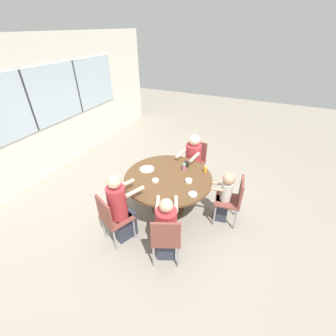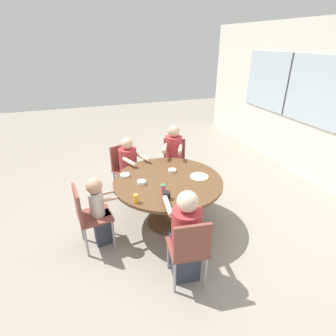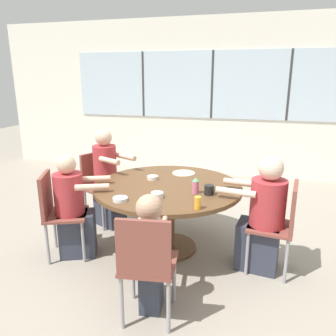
# 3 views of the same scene
# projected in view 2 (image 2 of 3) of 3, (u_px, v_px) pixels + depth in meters

# --- Properties ---
(ground_plane) EXTENTS (16.00, 16.00, 0.00)m
(ground_plane) POSITION_uv_depth(u_px,v_px,m) (168.00, 222.00, 3.92)
(ground_plane) COLOR gray
(dining_table) EXTENTS (1.50, 1.50, 0.72)m
(dining_table) POSITION_uv_depth(u_px,v_px,m) (168.00, 188.00, 3.66)
(dining_table) COLOR brown
(dining_table) RESTS_ON ground_plane
(chair_for_woman_green_shirt) EXTENTS (0.52, 0.52, 0.88)m
(chair_for_woman_green_shirt) POSITION_uv_depth(u_px,v_px,m) (124.00, 166.00, 4.44)
(chair_for_woman_green_shirt) COLOR brown
(chair_for_woman_green_shirt) RESTS_ON ground_plane
(chair_for_man_blue_shirt) EXTENTS (0.53, 0.53, 0.88)m
(chair_for_man_blue_shirt) POSITION_uv_depth(u_px,v_px,m) (174.00, 159.00, 4.69)
(chair_for_man_blue_shirt) COLOR brown
(chair_for_man_blue_shirt) RESTS_ON ground_plane
(chair_for_man_teal_shirt) EXTENTS (0.45, 0.45, 0.88)m
(chair_for_man_teal_shirt) POSITION_uv_depth(u_px,v_px,m) (189.00, 247.00, 2.70)
(chair_for_man_teal_shirt) COLOR brown
(chair_for_man_teal_shirt) RESTS_ON ground_plane
(chair_for_toddler) EXTENTS (0.45, 0.45, 0.88)m
(chair_for_toddler) POSITION_uv_depth(u_px,v_px,m) (87.00, 213.00, 3.24)
(chair_for_toddler) COLOR brown
(chair_for_toddler) RESTS_ON ground_plane
(person_woman_green_shirt) EXTENTS (0.59, 0.47, 1.06)m
(person_woman_green_shirt) POSITION_uv_depth(u_px,v_px,m) (130.00, 172.00, 4.35)
(person_woman_green_shirt) COLOR #333847
(person_woman_green_shirt) RESTS_ON ground_plane
(person_man_blue_shirt) EXTENTS (0.57, 0.46, 1.19)m
(person_man_blue_shirt) POSITION_uv_depth(u_px,v_px,m) (173.00, 162.00, 4.54)
(person_man_blue_shirt) COLOR #333847
(person_man_blue_shirt) RESTS_ON ground_plane
(person_man_teal_shirt) EXTENTS (0.63, 0.39, 1.12)m
(person_man_teal_shirt) POSITION_uv_depth(u_px,v_px,m) (185.00, 238.00, 2.86)
(person_man_teal_shirt) COLOR #333847
(person_man_teal_shirt) RESTS_ON ground_plane
(person_toddler) EXTENTS (0.23, 0.36, 0.97)m
(person_toddler) POSITION_uv_depth(u_px,v_px,m) (99.00, 212.00, 3.31)
(person_toddler) COLOR #333847
(person_toddler) RESTS_ON ground_plane
(coffee_mug) EXTENTS (0.09, 0.09, 0.09)m
(coffee_mug) POSITION_uv_depth(u_px,v_px,m) (167.00, 195.00, 3.15)
(coffee_mug) COLOR black
(coffee_mug) RESTS_ON dining_table
(sippy_cup) EXTENTS (0.06, 0.06, 0.16)m
(sippy_cup) POSITION_uv_depth(u_px,v_px,m) (163.00, 188.00, 3.25)
(sippy_cup) COLOR #CC668C
(sippy_cup) RESTS_ON dining_table
(juice_glass) EXTENTS (0.06, 0.06, 0.11)m
(juice_glass) POSITION_uv_depth(u_px,v_px,m) (136.00, 199.00, 3.08)
(juice_glass) COLOR gold
(juice_glass) RESTS_ON dining_table
(bowl_white_shallow) EXTENTS (0.12, 0.12, 0.04)m
(bowl_white_shallow) POSITION_uv_depth(u_px,v_px,m) (172.00, 171.00, 3.81)
(bowl_white_shallow) COLOR silver
(bowl_white_shallow) RESTS_ON dining_table
(bowl_cereal) EXTENTS (0.11, 0.11, 0.05)m
(bowl_cereal) POSITION_uv_depth(u_px,v_px,m) (142.00, 183.00, 3.48)
(bowl_cereal) COLOR white
(bowl_cereal) RESTS_ON dining_table
(bowl_fruit) EXTENTS (0.13, 0.13, 0.03)m
(bowl_fruit) POSITION_uv_depth(u_px,v_px,m) (125.00, 175.00, 3.69)
(bowl_fruit) COLOR silver
(bowl_fruit) RESTS_ON dining_table
(plate_tortillas) EXTENTS (0.26, 0.26, 0.01)m
(plate_tortillas) POSITION_uv_depth(u_px,v_px,m) (199.00, 177.00, 3.67)
(plate_tortillas) COLOR beige
(plate_tortillas) RESTS_ON dining_table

